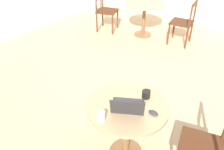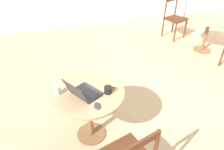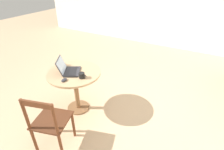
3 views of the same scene
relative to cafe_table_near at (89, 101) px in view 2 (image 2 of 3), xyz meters
The scene contains 8 objects.
ground_plane 1.05m from the cafe_table_near, 25.72° to the left, with size 16.00×16.00×0.00m, color tan.
cafe_table_near is the anchor object (origin of this frame).
cafe_table_mid 3.13m from the cafe_table_near, 29.30° to the left, with size 0.81×0.81×0.71m.
chair_mid_back 3.38m from the cafe_table_near, 43.61° to the left, with size 0.52×0.52×0.87m.
laptop 0.19m from the cafe_table_near, 145.67° to the right, with size 0.42×0.42×0.22m.
mouse 0.30m from the cafe_table_near, 80.43° to the right, with size 0.06×0.10×0.03m.
mug 0.28m from the cafe_table_near, 19.45° to the right, with size 0.12×0.09×0.08m.
drinking_glass 0.37m from the cafe_table_near, 168.77° to the left, with size 0.07×0.07×0.10m.
Camera 2 is at (-1.07, -2.23, 2.25)m, focal length 35.00 mm.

